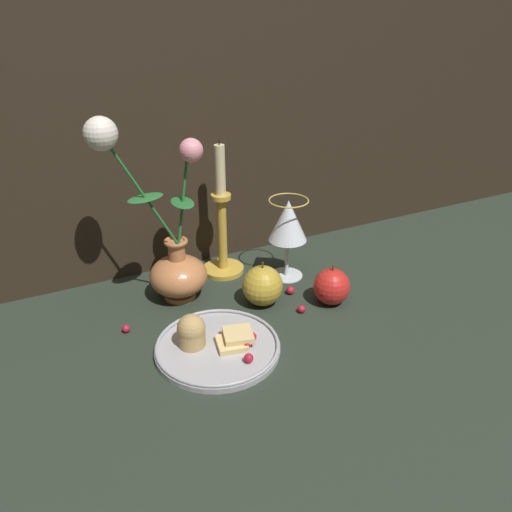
{
  "coord_description": "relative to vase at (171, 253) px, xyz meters",
  "views": [
    {
      "loc": [
        -0.3,
        -0.75,
        0.54
      ],
      "look_at": [
        0.07,
        0.02,
        0.1
      ],
      "focal_mm": 35.0,
      "sensor_mm": 36.0,
      "label": 1
    }
  ],
  "objects": [
    {
      "name": "ground_plane",
      "position": [
        0.08,
        -0.09,
        -0.1
      ],
      "size": [
        2.4,
        2.4,
        0.0
      ],
      "primitive_type": "plane",
      "color": "#232D23",
      "rests_on": "ground"
    },
    {
      "name": "vase",
      "position": [
        0.0,
        0.0,
        0.0
      ],
      "size": [
        0.2,
        0.11,
        0.38
      ],
      "color": "#B77042",
      "rests_on": "ground_plane"
    },
    {
      "name": "plate_with_pastries",
      "position": [
        0.01,
        -0.19,
        -0.09
      ],
      "size": [
        0.22,
        0.22,
        0.07
      ],
      "color": "#A3A3A8",
      "rests_on": "ground_plane"
    },
    {
      "name": "wine_glass",
      "position": [
        0.25,
        -0.01,
        0.02
      ],
      "size": [
        0.08,
        0.08,
        0.18
      ],
      "color": "silver",
      "rests_on": "ground_plane"
    },
    {
      "name": "candlestick",
      "position": [
        0.13,
        0.06,
        -0.01
      ],
      "size": [
        0.09,
        0.09,
        0.29
      ],
      "color": "gold",
      "rests_on": "ground_plane"
    },
    {
      "name": "apple_beside_vase",
      "position": [
        0.28,
        -0.15,
        -0.07
      ],
      "size": [
        0.07,
        0.07,
        0.09
      ],
      "color": "red",
      "rests_on": "ground_plane"
    },
    {
      "name": "apple_near_glass",
      "position": [
        0.15,
        -0.09,
        -0.06
      ],
      "size": [
        0.08,
        0.08,
        0.09
      ],
      "color": "#B2932D",
      "rests_on": "ground_plane"
    },
    {
      "name": "berry_near_plate",
      "position": [
        -0.11,
        -0.07,
        -0.1
      ],
      "size": [
        0.01,
        0.01,
        0.01
      ],
      "primitive_type": "sphere",
      "color": "#AD192D",
      "rests_on": "ground_plane"
    },
    {
      "name": "berry_front_center",
      "position": [
        0.31,
        -0.07,
        -0.1
      ],
      "size": [
        0.02,
        0.02,
        0.02
      ],
      "primitive_type": "sphere",
      "color": "#AD192D",
      "rests_on": "ground_plane"
    },
    {
      "name": "berry_by_glass_stem",
      "position": [
        0.2,
        -0.15,
        -0.1
      ],
      "size": [
        0.02,
        0.02,
        0.02
      ],
      "primitive_type": "sphere",
      "color": "#AD192D",
      "rests_on": "ground_plane"
    },
    {
      "name": "berry_under_candlestick",
      "position": [
        0.22,
        -0.08,
        -0.1
      ],
      "size": [
        0.02,
        0.02,
        0.02
      ],
      "primitive_type": "sphere",
      "color": "#AD192D",
      "rests_on": "ground_plane"
    }
  ]
}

